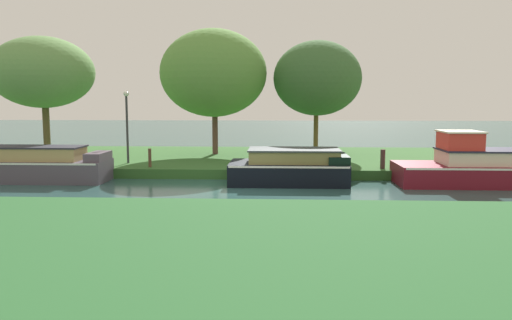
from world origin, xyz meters
TOP-DOWN VIEW (x-y plane):
  - ground_plane at (0.00, 0.00)m, footprint 120.00×120.00m
  - riverbank_far at (0.00, 7.00)m, footprint 72.00×10.00m
  - riverbank_near at (0.00, -9.00)m, footprint 72.00×10.00m
  - black_barge at (1.74, 1.20)m, footprint 4.51×2.39m
  - maroon_narrowboat at (9.35, 1.20)m, footprint 7.15×2.42m
  - slate_cruiser at (-9.67, 1.20)m, footprint 8.62×1.84m
  - willow_tree_left at (-9.98, 5.57)m, footprint 4.85×4.60m
  - willow_tree_centre at (-2.09, 7.51)m, footprint 5.39×4.74m
  - willow_tree_right at (3.16, 7.91)m, footprint 4.46×4.18m
  - lamp_post at (-5.49, 3.95)m, footprint 0.24×0.24m
  - mooring_post_near at (-4.16, 2.65)m, footprint 0.13×0.13m
  - mooring_post_far at (5.51, 2.65)m, footprint 0.20×0.20m

SIDE VIEW (x-z plane):
  - ground_plane at x=0.00m, z-range 0.00..0.00m
  - riverbank_far at x=0.00m, z-range 0.00..0.40m
  - riverbank_near at x=0.00m, z-range 0.00..0.40m
  - black_barge at x=1.74m, z-range -0.06..1.29m
  - slate_cruiser at x=-9.67m, z-range -0.08..1.32m
  - maroon_narrowboat at x=9.35m, z-range -0.36..1.69m
  - mooring_post_near at x=-4.16m, z-range 0.40..1.18m
  - mooring_post_far at x=5.51m, z-range 0.40..1.19m
  - lamp_post at x=-5.49m, z-range 0.79..3.99m
  - willow_tree_right at x=3.16m, z-range 1.40..7.18m
  - willow_tree_left at x=-9.98m, z-range 1.60..7.38m
  - willow_tree_centre at x=-2.09m, z-range 1.37..7.72m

